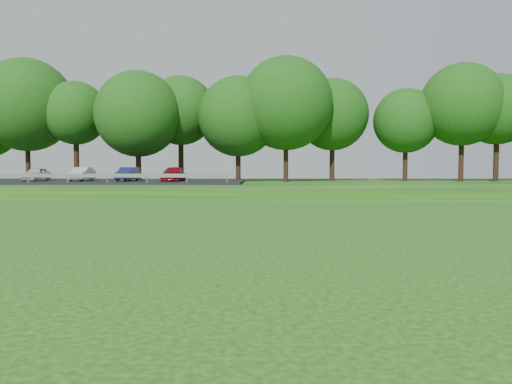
{
  "coord_description": "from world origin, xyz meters",
  "views": [
    {
      "loc": [
        -9.86,
        -10.01,
        2.09
      ],
      "look_at": [
        -10.2,
        4.99,
        1.3
      ],
      "focal_mm": 35.0,
      "sensor_mm": 36.0,
      "label": 1
    }
  ],
  "objects": [
    {
      "name": "berm",
      "position": [
        0.0,
        34.0,
        0.3
      ],
      "size": [
        130.0,
        30.0,
        0.6
      ],
      "primitive_type": "cube",
      "color": "#0D420C",
      "rests_on": "ground"
    },
    {
      "name": "walking_path",
      "position": [
        0.0,
        20.0,
        0.02
      ],
      "size": [
        130.0,
        1.6,
        0.04
      ],
      "primitive_type": "cube",
      "color": "gray",
      "rests_on": "ground"
    },
    {
      "name": "treeline",
      "position": [
        0.0,
        38.0,
        8.1
      ],
      "size": [
        104.0,
        7.0,
        15.0
      ],
      "primitive_type": null,
      "color": "#164710",
      "rests_on": "berm"
    },
    {
      "name": "parking_lot",
      "position": [
        -23.79,
        32.78,
        0.98
      ],
      "size": [
        24.0,
        9.0,
        1.38
      ],
      "color": "black",
      "rests_on": "berm"
    }
  ]
}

